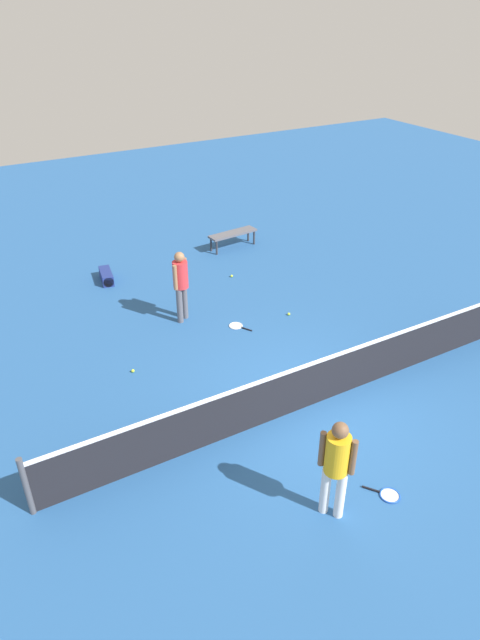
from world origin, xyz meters
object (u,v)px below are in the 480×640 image
player_far_side (336,462)px  tennis_racket_near_player (237,326)px  equipment_bag (107,277)px  player_near_side (181,281)px  tennis_ball_near_player (232,276)px  tennis_racket_far_player (388,495)px  courtside_bench (233,234)px  tennis_ball_midcourt (289,314)px  tennis_ball_by_net (133,371)px

player_far_side → tennis_racket_near_player: bearing=-104.7°
equipment_bag → player_near_side: bearing=108.3°
player_far_side → tennis_ball_near_player: size_ratio=25.76×
tennis_racket_far_player → equipment_bag: 9.20m
player_near_side → tennis_racket_near_player: size_ratio=2.87×
tennis_racket_far_player → courtside_bench: (-2.53, -9.43, 0.40)m
player_near_side → tennis_ball_near_player: 2.67m
courtside_bench → tennis_ball_midcourt: bearing=79.2°
player_near_side → tennis_racket_far_player: player_near_side is taller
tennis_racket_near_player → tennis_ball_by_net: bearing=10.7°
player_near_side → tennis_racket_far_player: 6.40m
tennis_ball_near_player → tennis_racket_near_player: bearing=63.9°
tennis_racket_near_player → tennis_ball_by_net: size_ratio=8.98×
player_far_side → equipment_bag: player_far_side is taller
tennis_racket_near_player → tennis_ball_midcourt: bearing=173.2°
player_far_side → courtside_bench: 9.90m
tennis_ball_near_player → courtside_bench: size_ratio=0.04×
tennis_racket_far_player → courtside_bench: 9.77m
courtside_bench → tennis_ball_near_player: bearing=60.1°
courtside_bench → player_near_side: bearing=45.7°
tennis_racket_near_player → player_near_side: bearing=-43.6°
equipment_bag → tennis_ball_near_player: bearing=155.0°
tennis_ball_midcourt → equipment_bag: bearing=-50.4°
tennis_racket_far_player → tennis_ball_by_net: 5.40m
tennis_ball_midcourt → equipment_bag: size_ratio=0.08×
tennis_ball_near_player → tennis_ball_by_net: 4.71m
player_near_side → tennis_racket_near_player: bearing=136.4°
tennis_ball_midcourt → equipment_bag: (3.17, -3.84, 0.11)m
tennis_racket_far_player → tennis_racket_near_player: bearing=-94.4°
tennis_ball_by_net → equipment_bag: size_ratio=0.08×
tennis_racket_far_player → courtside_bench: courtside_bench is taller
player_far_side → courtside_bench: size_ratio=1.11×
tennis_racket_near_player → equipment_bag: 4.12m
tennis_racket_far_player → equipment_bag: equipment_bag is taller
player_near_side → player_far_side: bearing=86.0°
player_far_side → tennis_ball_near_player: player_far_side is taller
tennis_ball_midcourt → courtside_bench: 4.27m
player_far_side → tennis_racket_far_player: bearing=169.6°
tennis_ball_near_player → courtside_bench: (-0.99, -1.73, 0.38)m
tennis_ball_near_player → tennis_ball_midcourt: (-0.19, 2.44, 0.00)m
player_near_side → player_far_side: size_ratio=1.00×
player_near_side → tennis_ball_near_player: bearing=-145.8°
player_near_side → tennis_ball_near_player: size_ratio=25.76×
tennis_racket_near_player → tennis_ball_near_player: bearing=-116.1°
tennis_racket_far_player → tennis_ball_near_player: size_ratio=8.65×
courtside_bench → tennis_ball_by_net: bearing=43.4°
player_near_side → player_far_side: same height
player_near_side → equipment_bag: (0.92, -2.79, -0.87)m
player_far_side → tennis_racket_far_player: size_ratio=2.98×
tennis_ball_midcourt → tennis_racket_far_player: bearing=71.8°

